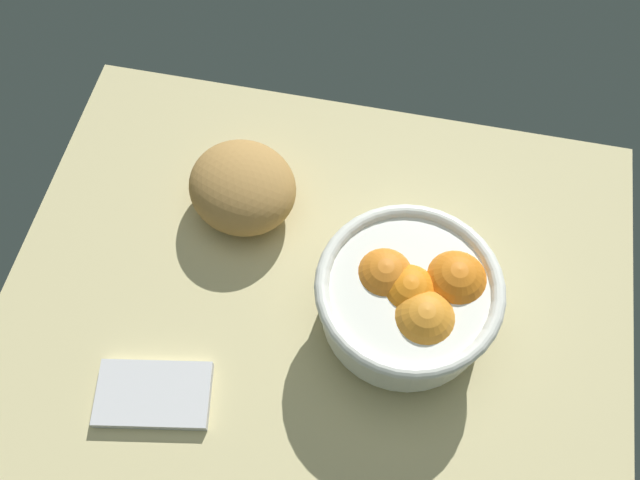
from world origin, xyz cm
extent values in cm
cube|color=#CDBF87|center=(0.00, 0.00, -1.50)|extent=(73.85, 60.13, 3.00)
cylinder|color=white|center=(10.34, -0.16, 0.95)|extent=(8.84, 8.84, 1.91)
cylinder|color=white|center=(10.34, -0.16, 5.33)|extent=(18.75, 18.75, 6.84)
torus|color=white|center=(10.34, -0.16, 8.75)|extent=(20.35, 20.35, 1.60)
sphere|color=orange|center=(15.09, 2.19, 6.96)|extent=(7.36, 7.36, 7.36)
sphere|color=orange|center=(7.49, 1.27, 6.88)|extent=(6.93, 6.93, 6.93)
sphere|color=orange|center=(12.35, -2.98, 6.94)|extent=(7.24, 7.24, 7.24)
sphere|color=orange|center=(10.34, -0.16, 6.85)|extent=(6.72, 6.72, 6.72)
ellipsoid|color=#B08143|center=(-11.39, 11.46, 4.01)|extent=(18.29, 17.98, 8.02)
cube|color=silver|center=(-15.06, -14.57, 0.63)|extent=(13.56, 9.44, 1.25)
camera|label=1|loc=(7.23, -32.26, 76.88)|focal=39.64mm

